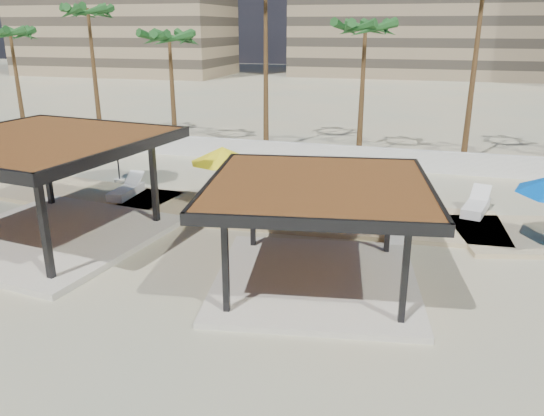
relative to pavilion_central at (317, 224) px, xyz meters
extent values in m
plane|color=#CEB488|center=(-3.87, -1.36, -1.94)|extent=(200.00, 200.00, 0.00)
cube|color=#C6B284|center=(-15.87, 6.14, -1.88)|extent=(16.40, 6.19, 0.24)
cube|color=#C6B284|center=(-1.87, 5.64, -1.88)|extent=(16.24, 5.11, 0.24)
cube|color=silver|center=(-3.87, 14.64, -1.34)|extent=(56.00, 0.30, 1.20)
cube|color=beige|center=(0.00, 0.00, -1.85)|extent=(7.02, 7.02, 0.19)
cube|color=black|center=(-1.92, -2.66, -0.37)|extent=(0.19, 0.19, 2.78)
cube|color=black|center=(-2.66, 1.92, -0.37)|extent=(0.19, 0.19, 2.78)
cube|color=black|center=(2.66, -1.92, -0.37)|extent=(0.19, 0.19, 2.78)
cube|color=black|center=(1.92, 2.66, -0.37)|extent=(0.19, 0.19, 2.78)
cube|color=brown|center=(0.00, 0.00, 1.16)|extent=(7.23, 7.23, 0.26)
cube|color=black|center=(0.50, -3.11, 1.16)|extent=(6.33, 1.13, 0.32)
cube|color=black|center=(-0.50, 3.11, 1.16)|extent=(6.33, 1.13, 0.32)
cube|color=black|center=(-3.11, -0.50, 1.16)|extent=(1.13, 6.33, 0.32)
cube|color=black|center=(3.11, 0.50, 1.16)|extent=(1.13, 6.33, 0.32)
cube|color=beige|center=(-10.16, 0.77, -1.83)|extent=(8.14, 8.14, 0.22)
cube|color=black|center=(-12.54, 3.85, -0.07)|extent=(0.22, 0.22, 3.30)
cube|color=black|center=(-7.79, -2.31, -0.07)|extent=(0.22, 0.22, 3.30)
cube|color=black|center=(-7.08, 3.15, -0.07)|extent=(0.22, 0.22, 3.30)
cube|color=brown|center=(-10.16, 0.77, 1.73)|extent=(8.38, 8.38, 0.31)
cube|color=black|center=(-9.68, 4.48, 1.73)|extent=(7.55, 1.11, 0.37)
cube|color=black|center=(-6.45, 0.29, 1.73)|extent=(1.11, 7.55, 0.37)
cylinder|color=beige|center=(-5.37, 6.08, -1.70)|extent=(0.48, 0.48, 0.12)
cylinder|color=#262628|center=(-5.37, 6.08, -0.60)|extent=(0.07, 0.07, 2.33)
cone|color=yellow|center=(-5.37, 6.08, 0.40)|extent=(3.05, 3.05, 0.68)
cylinder|color=beige|center=(1.87, 6.36, -1.71)|extent=(0.45, 0.45, 0.11)
cylinder|color=#262628|center=(1.87, 6.36, -0.69)|extent=(0.06, 0.06, 2.14)
cone|color=#B20D15|center=(1.87, 6.36, 0.22)|extent=(2.83, 2.83, 0.62)
cylinder|color=beige|center=(-11.60, 7.84, -1.70)|extent=(0.55, 0.55, 0.13)
cylinder|color=#262628|center=(-11.60, 7.84, -0.45)|extent=(0.08, 0.08, 2.63)
cone|color=blue|center=(-11.60, 7.84, 0.68)|extent=(3.32, 3.32, 0.77)
cube|color=white|center=(-10.03, 5.82, -1.61)|extent=(0.85, 2.23, 0.31)
cube|color=white|center=(-10.03, 5.82, -1.42)|extent=(0.85, 2.23, 0.07)
cube|color=white|center=(-10.06, 6.68, -1.16)|extent=(0.75, 0.78, 0.56)
cube|color=white|center=(2.07, 4.44, -1.61)|extent=(1.29, 2.33, 0.31)
cube|color=white|center=(2.07, 4.44, -1.42)|extent=(1.29, 2.33, 0.07)
cube|color=white|center=(1.86, 5.27, -1.16)|extent=(0.89, 0.92, 0.56)
cube|color=white|center=(5.15, 7.84, -1.60)|extent=(1.32, 2.39, 0.32)
cube|color=white|center=(5.15, 7.84, -1.41)|extent=(1.32, 2.39, 0.07)
cube|color=white|center=(5.37, 8.69, -1.14)|extent=(0.91, 0.94, 0.58)
cone|color=brown|center=(-24.87, 16.94, 1.70)|extent=(0.36, 0.36, 7.28)
ellipsoid|color=#1C511F|center=(-24.87, 16.94, 5.08)|extent=(3.00, 3.00, 1.80)
cone|color=brown|center=(-18.87, 17.34, 2.38)|extent=(0.36, 0.36, 8.65)
ellipsoid|color=#1C511F|center=(-18.87, 17.34, 6.46)|extent=(3.00, 3.00, 1.80)
cone|color=brown|center=(-12.87, 16.74, 1.59)|extent=(0.36, 0.36, 7.07)
ellipsoid|color=#1C511F|center=(-12.87, 16.74, 4.88)|extent=(3.00, 3.00, 1.80)
cone|color=brown|center=(-6.87, 17.54, 3.16)|extent=(0.36, 0.36, 10.20)
cone|color=brown|center=(-0.87, 17.04, 1.89)|extent=(0.36, 0.36, 7.66)
ellipsoid|color=#1C511F|center=(-0.87, 17.04, 5.47)|extent=(3.00, 3.00, 1.80)
cone|color=brown|center=(5.13, 17.24, 3.19)|extent=(0.36, 0.36, 10.26)
camera|label=1|loc=(2.79, -14.54, 5.54)|focal=35.00mm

